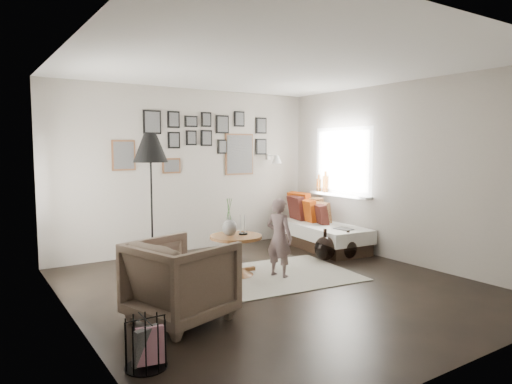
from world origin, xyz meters
TOP-DOWN VIEW (x-y plane):
  - ground at (0.00, 0.00)m, footprint 4.80×4.80m
  - wall_back at (0.00, 2.40)m, footprint 4.50×0.00m
  - wall_front at (0.00, -2.40)m, footprint 4.50×0.00m
  - wall_left at (-2.25, 0.00)m, footprint 0.00×4.80m
  - wall_right at (2.25, 0.00)m, footprint 0.00×4.80m
  - ceiling at (0.00, 0.00)m, footprint 4.80×4.80m
  - door_left at (-2.23, 1.20)m, footprint 0.00×2.14m
  - window_right at (2.18, 1.34)m, footprint 0.15×1.32m
  - gallery_wall at (0.29, 2.38)m, footprint 2.74×0.03m
  - wall_sconce at (1.55, 2.13)m, footprint 0.18×0.36m
  - rug at (0.21, 0.39)m, footprint 2.28×1.72m
  - pedestal_table at (-0.14, 0.68)m, footprint 0.68×0.68m
  - vase at (-0.22, 0.70)m, footprint 0.19×0.19m
  - candles at (-0.03, 0.68)m, footprint 0.12×0.12m
  - daybed at (1.90, 1.39)m, footprint 0.95×1.87m
  - magazine_on_daybed at (1.84, 0.75)m, footprint 0.22×0.28m
  - armchair at (-1.38, -0.36)m, footprint 1.07×1.06m
  - armchair_cushion at (-1.35, -0.31)m, footprint 0.44×0.45m
  - floor_lamp at (-1.08, 1.19)m, footprint 0.43×0.43m
  - magazine_basket at (-2.00, -1.10)m, footprint 0.31×0.31m
  - demijohn_large at (1.37, 0.65)m, footprint 0.31×0.31m
  - demijohn_small at (1.72, 0.53)m, footprint 0.28×0.28m
  - child at (0.29, 0.32)m, footprint 0.36×0.44m

SIDE VIEW (x-z plane):
  - ground at x=0.00m, z-range 0.00..0.00m
  - rug at x=0.21m, z-range 0.00..0.01m
  - demijohn_small at x=1.72m, z-range -0.05..0.37m
  - demijohn_large at x=1.37m, z-range -0.05..0.42m
  - magazine_basket at x=-2.00m, z-range 0.00..0.38m
  - pedestal_table at x=-0.14m, z-range -0.02..0.51m
  - daybed at x=1.90m, z-range -0.16..0.72m
  - armchair at x=-1.38m, z-range 0.00..0.79m
  - magazine_on_daybed at x=1.84m, z-range 0.40..0.42m
  - armchair_cushion at x=-1.35m, z-range 0.40..0.56m
  - child at x=0.29m, z-range 0.00..1.03m
  - candles at x=-0.03m, z-range 0.53..0.78m
  - vase at x=-0.22m, z-range 0.44..0.92m
  - window_right at x=2.18m, z-range 0.28..1.58m
  - door_left at x=-2.23m, z-range -0.02..2.12m
  - wall_back at x=0.00m, z-range -0.95..3.55m
  - wall_front at x=0.00m, z-range -0.95..3.55m
  - wall_left at x=-2.25m, z-range -1.10..3.70m
  - wall_right at x=2.25m, z-range -1.10..3.70m
  - wall_sconce at x=1.55m, z-range 1.38..1.54m
  - floor_lamp at x=-1.08m, z-range 0.67..2.52m
  - gallery_wall at x=0.29m, z-range 1.20..2.28m
  - ceiling at x=0.00m, z-range 2.60..2.60m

